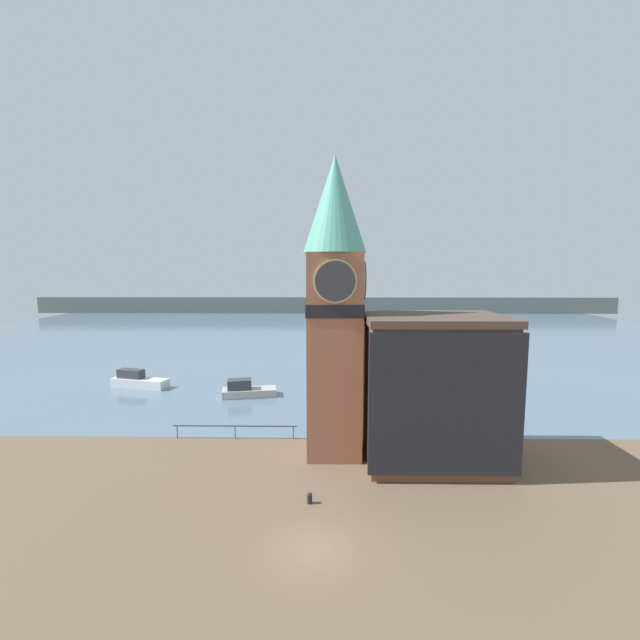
# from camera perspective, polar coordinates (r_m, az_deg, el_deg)

# --- Properties ---
(ground_plane) EXTENTS (160.00, 160.00, 0.00)m
(ground_plane) POSITION_cam_1_polar(r_m,az_deg,el_deg) (23.83, -0.72, -28.19)
(ground_plane) COLOR brown
(water) EXTENTS (160.00, 120.00, 0.00)m
(water) POSITION_cam_1_polar(r_m,az_deg,el_deg) (94.43, 0.53, -1.53)
(water) COLOR slate
(water) RESTS_ON ground_plane
(far_shoreline) EXTENTS (180.00, 3.00, 5.00)m
(far_shoreline) POSITION_cam_1_polar(r_m,az_deg,el_deg) (133.90, 0.64, 2.01)
(far_shoreline) COLOR slate
(far_shoreline) RESTS_ON water
(pier_railing) EXTENTS (10.04, 0.08, 1.09)m
(pier_railing) POSITION_cam_1_polar(r_m,az_deg,el_deg) (36.30, -11.27, -13.85)
(pier_railing) COLOR #333338
(pier_railing) RESTS_ON ground_plane
(clock_tower) EXTENTS (4.48, 4.48, 21.55)m
(clock_tower) POSITION_cam_1_polar(r_m,az_deg,el_deg) (30.70, 1.97, 2.65)
(clock_tower) COLOR #935B42
(clock_tower) RESTS_ON ground_plane
(pier_building) EXTENTS (9.73, 7.42, 10.49)m
(pier_building) POSITION_cam_1_polar(r_m,az_deg,el_deg) (31.61, 14.78, -8.84)
(pier_building) COLOR brown
(pier_building) RESTS_ON ground_plane
(boat_near) EXTENTS (6.01, 3.13, 1.90)m
(boat_near) POSITION_cam_1_polar(r_m,az_deg,el_deg) (47.42, -9.76, -9.19)
(boat_near) COLOR #B7B2A8
(boat_near) RESTS_ON water
(boat_far) EXTENTS (6.96, 3.38, 2.04)m
(boat_far) POSITION_cam_1_polar(r_m,az_deg,el_deg) (54.60, -23.10, -7.44)
(boat_far) COLOR silver
(boat_far) RESTS_ON water
(mooring_bollard_near) EXTENTS (0.31, 0.31, 0.66)m
(mooring_bollard_near) POSITION_cam_1_polar(r_m,az_deg,el_deg) (27.13, -1.39, -22.58)
(mooring_bollard_near) COLOR black
(mooring_bollard_near) RESTS_ON ground_plane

